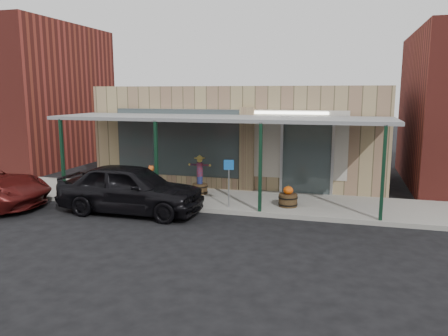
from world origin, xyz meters
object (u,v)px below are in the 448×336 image
(barrel_scarecrow, at_px, (200,181))
(barrel_pumpkin, at_px, (288,199))
(parked_sedan, at_px, (131,188))
(handicap_sign, at_px, (229,177))

(barrel_scarecrow, relative_size, barrel_pumpkin, 2.02)
(barrel_pumpkin, height_order, parked_sedan, parked_sedan)
(handicap_sign, xyz_separation_m, parked_sedan, (-3.07, -1.04, -0.36))
(barrel_pumpkin, height_order, handicap_sign, handicap_sign)
(barrel_pumpkin, xyz_separation_m, handicap_sign, (-1.91, -0.63, 0.77))
(barrel_scarecrow, relative_size, parked_sedan, 0.31)
(handicap_sign, bearing_deg, parked_sedan, -170.21)
(parked_sedan, bearing_deg, barrel_pumpkin, -70.99)
(barrel_scarecrow, distance_m, handicap_sign, 2.31)
(barrel_pumpkin, distance_m, parked_sedan, 5.27)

